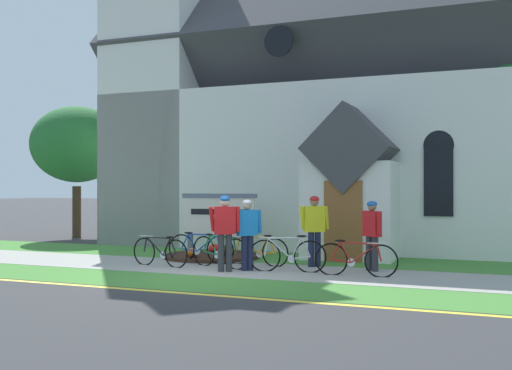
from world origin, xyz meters
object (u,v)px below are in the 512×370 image
Objects in this scene: bicycle_orange at (160,252)px; cyclist_in_red_jersey at (225,227)px; bicycle_white at (219,251)px; bicycle_blue at (287,255)px; cyclist_in_blue_jersey at (247,229)px; cyclist_in_green_jersey at (314,225)px; cyclist_in_orange_jersey at (372,230)px; roadside_conifer at (512,88)px; bicycle_black at (356,259)px; bicycle_silver at (256,250)px; bicycle_yellow at (200,248)px; yard_deciduous_tree at (77,145)px; church_sign at (219,216)px.

cyclist_in_red_jersey reaches higher than bicycle_orange.
bicycle_white is at bearing 124.72° from cyclist_in_red_jersey.
bicycle_blue is 1.09m from cyclist_in_blue_jersey.
cyclist_in_green_jersey reaches higher than cyclist_in_orange_jersey.
cyclist_in_red_jersey is at bearing -132.93° from roadside_conifer.
bicycle_black is at bearing -3.12° from bicycle_white.
bicycle_blue is at bearing 177.42° from bicycle_black.
bicycle_orange is at bearing -153.40° from bicycle_silver.
bicycle_silver is at bearing 5.24° from bicycle_yellow.
cyclist_in_orange_jersey is (4.32, 0.18, 0.55)m from bicycle_yellow.
yard_deciduous_tree is (-8.84, 5.88, 3.16)m from bicycle_white.
bicycle_orange is 11.03m from roadside_conifer.
church_sign is 1.80m from bicycle_yellow.
bicycle_silver reaches higher than bicycle_orange.
cyclist_in_green_jersey is at bearing 7.44° from bicycle_yellow.
bicycle_silver is at bearing 26.60° from bicycle_orange.
bicycle_white is 0.35× the size of yard_deciduous_tree.
bicycle_black is at bearing -2.58° from bicycle_blue.
cyclist_in_green_jersey is at bearing -21.61° from church_sign.
bicycle_yellow is 0.36× the size of yard_deciduous_tree.
bicycle_blue reaches higher than bicycle_yellow.
bicycle_black is 3.35m from bicycle_white.
cyclist_in_red_jersey is at bearing -44.23° from bicycle_yellow.
bicycle_silver is 1.17m from cyclist_in_blue_jersey.
bicycle_orange is at bearing -124.53° from bicycle_yellow.
cyclist_in_red_jersey is (-1.32, -0.53, 0.64)m from bicycle_blue.
cyclist_in_blue_jersey is at bearing 42.15° from cyclist_in_red_jersey.
bicycle_silver is 2.91m from cyclist_in_orange_jersey.
bicycle_blue is at bearing 4.03° from bicycle_orange.
bicycle_yellow is (-4.16, 0.76, 0.01)m from bicycle_black.
roadside_conifer is (7.33, 5.32, 4.40)m from bicycle_yellow.
bicycle_blue reaches higher than bicycle_orange.
roadside_conifer reaches higher than cyclist_in_blue_jersey.
roadside_conifer is (3.01, 5.14, 3.85)m from cyclist_in_orange_jersey.
bicycle_yellow is 1.86m from cyclist_in_red_jersey.
yard_deciduous_tree is at bearing 153.55° from bicycle_black.
cyclist_in_blue_jersey is at bearing -52.48° from church_sign.
yard_deciduous_tree is at bearing 146.37° from bicycle_white.
bicycle_silver is 0.25× the size of roadside_conifer.
cyclist_in_blue_jersey is 2.86m from cyclist_in_orange_jersey.
bicycle_orange is 0.93× the size of bicycle_yellow.
bicycle_silver is 1.03× the size of cyclist_in_red_jersey.
yard_deciduous_tree reaches higher than church_sign.
bicycle_orange is (-3.20, -0.23, -0.03)m from bicycle_blue.
cyclist_in_orange_jersey reaches higher than bicycle_blue.
cyclist_in_orange_jersey is at bearing 21.28° from cyclist_in_blue_jersey.
bicycle_blue is 0.98× the size of bicycle_black.
roadside_conifer reaches higher than cyclist_in_green_jersey.
cyclist_in_blue_jersey is at bearing -158.72° from cyclist_in_orange_jersey.
church_sign is 0.44× the size of yard_deciduous_tree.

